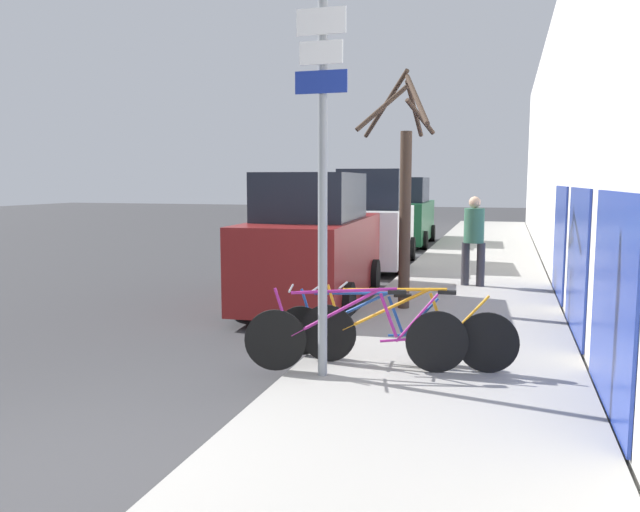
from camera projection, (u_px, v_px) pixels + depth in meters
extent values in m
plane|color=#333335|center=(365.00, 273.00, 15.34)|extent=(80.00, 80.00, 0.00)
cube|color=gray|center=(479.00, 260.00, 17.25)|extent=(3.20, 32.00, 0.15)
cube|color=silver|center=(551.00, 143.00, 16.37)|extent=(0.20, 32.00, 6.50)
cube|color=navy|center=(612.00, 302.00, 5.71)|extent=(0.03, 2.32, 2.01)
cube|color=navy|center=(577.00, 261.00, 8.59)|extent=(0.03, 2.32, 2.01)
cube|color=navy|center=(559.00, 241.00, 11.46)|extent=(0.03, 2.32, 2.01)
cylinder|color=gray|center=(323.00, 191.00, 6.57)|extent=(0.10, 0.10, 3.99)
cube|color=white|center=(321.00, 21.00, 6.30)|extent=(0.52, 0.02, 0.26)
cube|color=white|center=(321.00, 53.00, 6.34)|extent=(0.46, 0.02, 0.23)
cube|color=navy|center=(321.00, 82.00, 6.37)|extent=(0.56, 0.02, 0.23)
cylinder|color=black|center=(275.00, 340.00, 6.93)|extent=(0.68, 0.20, 0.69)
cylinder|color=black|center=(437.00, 342.00, 6.86)|extent=(0.68, 0.20, 0.69)
cylinder|color=#8C1E72|center=(336.00, 312.00, 6.87)|extent=(0.98, 0.28, 0.57)
cylinder|color=#8C1E72|center=(344.00, 291.00, 6.83)|extent=(1.14, 0.32, 0.09)
cylinder|color=#8C1E72|center=(388.00, 315.00, 6.84)|extent=(0.21, 0.09, 0.50)
cylinder|color=#8C1E72|center=(408.00, 339.00, 6.87)|extent=(0.62, 0.18, 0.08)
cylinder|color=#8C1E72|center=(417.00, 318.00, 6.83)|extent=(0.46, 0.14, 0.55)
cylinder|color=#8C1E72|center=(283.00, 314.00, 6.89)|extent=(0.21, 0.08, 0.60)
cube|color=black|center=(397.00, 292.00, 6.81)|extent=(0.21, 0.13, 0.04)
cylinder|color=#99999E|center=(291.00, 288.00, 6.86)|extent=(0.13, 0.43, 0.02)
cylinder|color=black|center=(328.00, 333.00, 7.28)|extent=(0.68, 0.07, 0.68)
cylinder|color=black|center=(488.00, 343.00, 6.86)|extent=(0.68, 0.07, 0.68)
cylinder|color=orange|center=(386.00, 310.00, 7.08)|extent=(1.01, 0.09, 0.56)
cylinder|color=orange|center=(394.00, 290.00, 7.04)|extent=(1.18, 0.10, 0.09)
cylinder|color=orange|center=(438.00, 315.00, 6.95)|extent=(0.22, 0.05, 0.49)
cylinder|color=orange|center=(458.00, 339.00, 6.93)|extent=(0.64, 0.06, 0.08)
cylinder|color=orange|center=(467.00, 318.00, 6.88)|extent=(0.47, 0.05, 0.54)
cylinder|color=orange|center=(335.00, 309.00, 7.23)|extent=(0.21, 0.04, 0.58)
cube|color=black|center=(447.00, 292.00, 6.90)|extent=(0.20, 0.09, 0.04)
cylinder|color=#99999E|center=(343.00, 285.00, 7.17)|extent=(0.05, 0.44, 0.02)
cylinder|color=black|center=(302.00, 330.00, 7.57)|extent=(0.60, 0.07, 0.60)
cylinder|color=black|center=(437.00, 338.00, 7.19)|extent=(0.60, 0.07, 0.60)
cylinder|color=#1E4799|center=(351.00, 310.00, 7.39)|extent=(0.91, 0.08, 0.50)
cylinder|color=#1E4799|center=(358.00, 293.00, 7.35)|extent=(1.06, 0.09, 0.08)
cylinder|color=#1E4799|center=(395.00, 314.00, 7.27)|extent=(0.20, 0.05, 0.43)
cylinder|color=#1E4799|center=(413.00, 335.00, 7.25)|extent=(0.57, 0.06, 0.07)
cylinder|color=#1E4799|center=(420.00, 318.00, 7.21)|extent=(0.43, 0.05, 0.49)
cylinder|color=#1E4799|center=(308.00, 310.00, 7.52)|extent=(0.19, 0.04, 0.52)
cube|color=black|center=(403.00, 295.00, 7.23)|extent=(0.20, 0.09, 0.04)
cylinder|color=#99999E|center=(315.00, 290.00, 7.47)|extent=(0.05, 0.44, 0.02)
cube|color=maroon|center=(315.00, 257.00, 11.41)|extent=(2.01, 4.81, 1.38)
cube|color=black|center=(312.00, 196.00, 11.09)|extent=(1.70, 2.54, 0.83)
cylinder|color=black|center=(291.00, 273.00, 13.08)|extent=(0.26, 0.68, 0.67)
cylinder|color=black|center=(373.00, 276.00, 12.69)|extent=(0.26, 0.68, 0.67)
cylinder|color=black|center=(242.00, 298.00, 10.26)|extent=(0.26, 0.68, 0.67)
cylinder|color=black|center=(346.00, 303.00, 9.86)|extent=(0.26, 0.68, 0.67)
cube|color=silver|center=(374.00, 234.00, 16.50)|extent=(1.99, 4.66, 1.36)
cube|color=black|center=(374.00, 189.00, 16.18)|extent=(1.68, 2.46, 1.01)
cylinder|color=black|center=(352.00, 247.00, 18.12)|extent=(0.26, 0.68, 0.67)
cylinder|color=black|center=(411.00, 249.00, 17.74)|extent=(0.26, 0.68, 0.67)
cylinder|color=black|center=(332.00, 259.00, 15.39)|extent=(0.26, 0.68, 0.67)
cylinder|color=black|center=(401.00, 261.00, 15.00)|extent=(0.26, 0.68, 0.67)
cube|color=#144728|center=(404.00, 221.00, 22.09)|extent=(1.84, 4.77, 1.35)
cube|color=black|center=(404.00, 190.00, 21.77)|extent=(1.60, 2.50, 0.85)
cylinder|color=black|center=(387.00, 232.00, 23.77)|extent=(0.24, 0.62, 0.62)
cylinder|color=black|center=(432.00, 233.00, 23.33)|extent=(0.24, 0.62, 0.62)
cylinder|color=black|center=(373.00, 239.00, 20.97)|extent=(0.24, 0.62, 0.62)
cylinder|color=black|center=(424.00, 240.00, 20.53)|extent=(0.24, 0.62, 0.62)
cylinder|color=#333338|center=(465.00, 264.00, 12.63)|extent=(0.16, 0.16, 0.87)
cylinder|color=#333338|center=(481.00, 265.00, 12.49)|extent=(0.16, 0.16, 0.87)
cylinder|color=#33664C|center=(474.00, 226.00, 12.47)|extent=(0.40, 0.40, 0.69)
sphere|color=tan|center=(475.00, 202.00, 12.41)|extent=(0.24, 0.24, 0.24)
cylinder|color=#3D2D23|center=(405.00, 221.00, 10.24)|extent=(0.19, 0.19, 2.91)
cylinder|color=#3D2D23|center=(382.00, 108.00, 9.92)|extent=(0.80, 0.53, 0.77)
cylinder|color=#3D2D23|center=(414.00, 109.00, 10.47)|extent=(0.19, 1.04, 0.85)
cylinder|color=#3D2D23|center=(420.00, 117.00, 10.24)|extent=(0.46, 0.60, 0.56)
cylinder|color=#3D2D23|center=(417.00, 99.00, 9.36)|extent=(0.57, 1.31, 0.92)
cylinder|color=#3D2D23|center=(385.00, 105.00, 10.58)|extent=(0.96, 1.01, 1.02)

